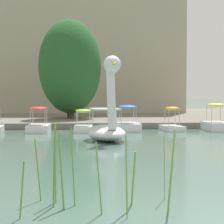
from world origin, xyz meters
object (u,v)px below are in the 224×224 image
Objects in this scene: pedal_boat_yellow at (216,123)px; pedal_boat_orange at (172,124)px; pedal_boat_blue at (128,123)px; pedal_boat_red at (39,125)px; pedal_boat_lime at (83,125)px; tree_willow_overhanging at (70,67)px; swan_boat at (107,123)px.

pedal_boat_yellow is 1.19× the size of pedal_boat_orange.
pedal_boat_orange is 0.86× the size of pedal_boat_blue.
pedal_boat_yellow is 10.41m from pedal_boat_red.
pedal_boat_lime is at bearing -2.48° from pedal_boat_red.
tree_willow_overhanging is at bearing 142.33° from pedal_boat_yellow.
swan_boat reaches higher than pedal_boat_yellow.
pedal_boat_red is at bearing -177.94° from pedal_boat_orange.
swan_boat is at bearing -51.86° from pedal_boat_red.
swan_boat is at bearing -79.87° from tree_willow_overhanging.
pedal_boat_yellow is 1.10× the size of pedal_boat_red.
pedal_boat_lime is at bearing 103.59° from swan_boat.
pedal_boat_yellow is at bearing -37.67° from tree_willow_overhanging.
pedal_boat_red reaches higher than pedal_boat_lime.
pedal_boat_lime is (-5.23, -0.39, 0.01)m from pedal_boat_orange.
pedal_boat_lime is at bearing -82.09° from tree_willow_overhanging.
pedal_boat_blue is (-5.27, 0.19, -0.00)m from pedal_boat_yellow.
pedal_boat_yellow is at bearing -1.55° from pedal_boat_orange.
pedal_boat_orange is at bearing -47.39° from tree_willow_overhanging.
pedal_boat_orange is at bearing 2.06° from pedal_boat_red.
tree_willow_overhanging is (-2.09, 11.68, 3.46)m from swan_boat.
pedal_boat_orange is 2.64m from pedal_boat_blue.
pedal_boat_orange is (4.14, 4.90, -0.44)m from swan_boat.
pedal_boat_blue is 5.15m from pedal_boat_red.
pedal_boat_lime is at bearing -168.91° from pedal_boat_blue.
pedal_boat_blue is 2.65m from pedal_boat_lime.
pedal_boat_red is at bearing 177.52° from pedal_boat_lime.
pedal_boat_yellow reaches higher than pedal_boat_red.
pedal_boat_yellow is at bearing 1.15° from pedal_boat_red.
tree_willow_overhanging reaches higher than pedal_boat_lime.
tree_willow_overhanging is (1.55, 7.05, 3.85)m from pedal_boat_red.
pedal_boat_blue reaches higher than pedal_boat_red.
pedal_boat_yellow is 5.28m from pedal_boat_blue.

